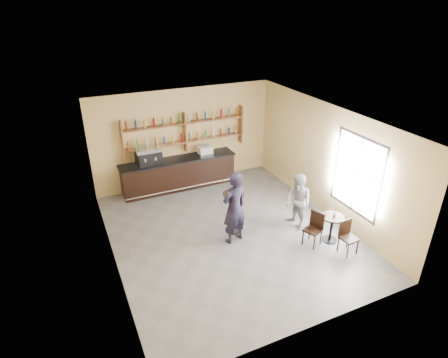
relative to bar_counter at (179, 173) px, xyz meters
name	(u,v)px	position (x,y,z in m)	size (l,w,h in m)	color
floor	(230,234)	(0.36, -3.15, -0.51)	(7.00, 7.00, 0.00)	slate
ceiling	(230,119)	(0.36, -3.15, 2.69)	(7.00, 7.00, 0.00)	white
wall_back	(184,137)	(0.36, 0.35, 1.09)	(7.00, 7.00, 0.00)	#D8BA7B
wall_front	(316,263)	(0.36, -6.65, 1.09)	(7.00, 7.00, 0.00)	#D8BA7B
wall_left	(107,206)	(-2.64, -3.15, 1.09)	(7.00, 7.00, 0.00)	#D8BA7B
wall_right	(326,161)	(3.36, -3.15, 1.09)	(7.00, 7.00, 0.00)	#D8BA7B
window_pane	(357,175)	(3.35, -4.35, 1.19)	(2.00, 2.00, 0.00)	white
window_frame	(357,175)	(3.35, -4.35, 1.19)	(0.04, 1.70, 2.10)	black
shelf_unit	(185,132)	(0.36, 0.22, 1.30)	(4.00, 0.26, 1.40)	brown
liquor_bottles	(185,127)	(0.36, 0.22, 1.47)	(3.68, 0.10, 1.00)	#8C5919
bar_counter	(179,173)	(0.00, 0.00, 0.00)	(3.79, 0.74, 1.03)	black
espresso_machine	(149,156)	(-0.94, 0.00, 0.78)	(0.75, 0.48, 0.54)	black
pastry_case	(205,150)	(0.94, 0.00, 0.65)	(0.46, 0.37, 0.28)	silver
pedestal_table	(233,212)	(0.51, -3.04, 0.06)	(0.56, 0.56, 1.15)	black
napkin	(233,193)	(0.51, -3.04, 0.64)	(0.17, 0.17, 0.00)	white
donut	(234,193)	(0.52, -3.05, 0.66)	(0.11, 0.11, 0.04)	#C98649
cup_pedestal	(237,189)	(0.65, -2.94, 0.69)	(0.12, 0.12, 0.10)	white
man_main	(234,208)	(0.34, -3.45, 0.46)	(0.71, 0.47, 1.95)	black
cafe_table	(331,228)	(2.62, -4.50, -0.14)	(0.58, 0.58, 0.74)	black
cup_cafe	(335,214)	(2.67, -4.50, 0.27)	(0.09, 0.09, 0.09)	white
chair_west	(313,230)	(2.07, -4.45, -0.06)	(0.39, 0.39, 0.90)	black
chair_south	(349,238)	(2.67, -5.10, -0.07)	(0.38, 0.38, 0.88)	black
patron_second	(298,202)	(2.18, -3.59, 0.28)	(0.77, 0.60, 1.58)	#96969B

